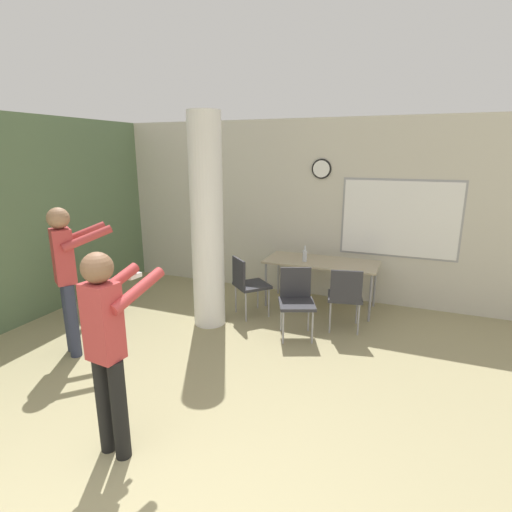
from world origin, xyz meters
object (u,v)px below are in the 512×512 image
at_px(chair_table_left, 247,282).
at_px(chair_table_right, 345,294).
at_px(folding_table, 321,264).
at_px(person_watching_back, 67,270).
at_px(chair_by_left_wall, 100,281).
at_px(chair_table_front, 296,298).
at_px(bottle_on_table, 305,255).
at_px(person_playing_front, 108,340).

relative_size(chair_table_left, chair_table_right, 1.00).
bearing_deg(chair_table_right, chair_table_left, -179.43).
bearing_deg(folding_table, chair_table_right, -55.87).
xyz_separation_m(folding_table, person_watching_back, (-2.33, -2.51, 0.34)).
bearing_deg(chair_by_left_wall, chair_table_front, 8.34).
bearing_deg(chair_table_left, bottle_on_table, 43.68).
height_order(bottle_on_table, chair_by_left_wall, bottle_on_table).
bearing_deg(bottle_on_table, chair_table_front, -80.52).
bearing_deg(bottle_on_table, chair_by_left_wall, -152.37).
distance_m(bottle_on_table, chair_by_left_wall, 3.00).
height_order(bottle_on_table, chair_table_front, bottle_on_table).
bearing_deg(folding_table, chair_table_left, -140.12).
xyz_separation_m(chair_by_left_wall, person_playing_front, (2.09, -2.12, 0.46)).
xyz_separation_m(chair_table_right, person_playing_front, (-1.27, -2.89, 0.46)).
distance_m(folding_table, chair_table_right, 0.89).
bearing_deg(folding_table, chair_by_left_wall, -152.50).
distance_m(chair_table_front, person_playing_front, 2.67).
height_order(folding_table, chair_by_left_wall, chair_by_left_wall).
height_order(chair_table_right, chair_by_left_wall, same).
relative_size(chair_table_front, chair_by_left_wall, 1.00).
bearing_deg(chair_table_right, chair_table_front, -147.49).
bearing_deg(folding_table, person_watching_back, -132.97).
relative_size(folding_table, chair_table_front, 1.91).
bearing_deg(folding_table, person_playing_front, -102.17).
distance_m(bottle_on_table, chair_table_left, 0.96).
relative_size(folding_table, bottle_on_table, 6.95).
bearing_deg(chair_table_right, folding_table, 124.13).
xyz_separation_m(bottle_on_table, chair_table_front, (0.16, -0.97, -0.30)).
bearing_deg(person_watching_back, bottle_on_table, 48.66).
distance_m(folding_table, bottle_on_table, 0.29).
bearing_deg(person_watching_back, chair_table_right, 32.18).
height_order(chair_table_front, person_watching_back, person_watching_back).
distance_m(chair_table_front, chair_table_right, 0.66).
height_order(chair_table_front, chair_table_right, same).
bearing_deg(person_playing_front, chair_table_left, 92.14).
height_order(chair_table_front, chair_by_left_wall, same).
distance_m(chair_by_left_wall, person_watching_back, 1.25).
height_order(bottle_on_table, chair_table_left, bottle_on_table).
height_order(bottle_on_table, person_watching_back, person_watching_back).
relative_size(folding_table, chair_table_left, 1.91).
relative_size(chair_table_right, person_playing_front, 0.53).
xyz_separation_m(folding_table, person_playing_front, (-0.78, -3.61, 0.29)).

